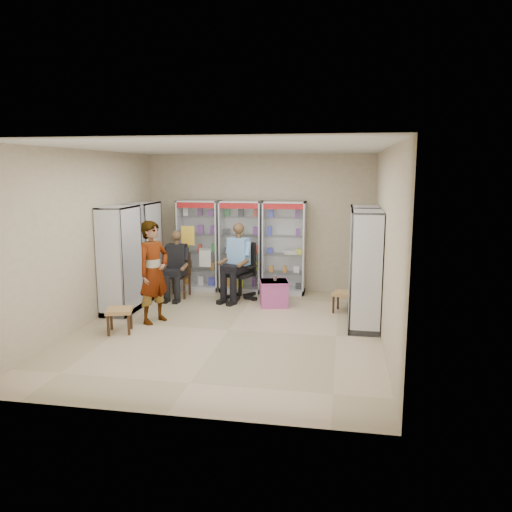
% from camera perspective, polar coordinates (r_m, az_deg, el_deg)
% --- Properties ---
extents(floor, '(6.00, 6.00, 0.00)m').
position_cam_1_polar(floor, '(8.50, -3.15, -8.44)').
color(floor, tan).
rests_on(floor, ground).
extents(room_shell, '(5.02, 6.02, 3.01)m').
position_cam_1_polar(room_shell, '(8.10, -3.28, 4.90)').
color(room_shell, '#C1AC8F').
rests_on(room_shell, ground).
extents(cabinet_back_left, '(0.90, 0.50, 2.00)m').
position_cam_1_polar(cabinet_back_left, '(11.17, -6.49, 1.21)').
color(cabinet_back_left, silver).
rests_on(cabinet_back_left, floor).
extents(cabinet_back_mid, '(0.90, 0.50, 2.00)m').
position_cam_1_polar(cabinet_back_mid, '(10.94, -1.72, 1.09)').
color(cabinet_back_mid, silver).
rests_on(cabinet_back_mid, floor).
extents(cabinet_back_right, '(0.90, 0.50, 2.00)m').
position_cam_1_polar(cabinet_back_right, '(10.78, 3.23, 0.95)').
color(cabinet_back_right, '#ADAFB4').
rests_on(cabinet_back_right, floor).
extents(cabinet_right_far, '(0.90, 0.50, 2.00)m').
position_cam_1_polar(cabinet_right_far, '(9.60, 12.11, -0.36)').
color(cabinet_right_far, '#9FA2A6').
rests_on(cabinet_right_far, floor).
extents(cabinet_right_near, '(0.90, 0.50, 2.00)m').
position_cam_1_polar(cabinet_right_near, '(8.52, 12.35, -1.65)').
color(cabinet_right_near, '#9DA0A3').
rests_on(cabinet_right_near, floor).
extents(cabinet_left_far, '(0.90, 0.50, 2.00)m').
position_cam_1_polar(cabinet_left_far, '(10.61, -12.74, 0.58)').
color(cabinet_left_far, '#A7AAAE').
rests_on(cabinet_left_far, floor).
extents(cabinet_left_near, '(0.90, 0.50, 2.00)m').
position_cam_1_polar(cabinet_left_near, '(9.63, -15.27, -0.46)').
color(cabinet_left_near, '#A7AAAE').
rests_on(cabinet_left_near, floor).
extents(wooden_chair, '(0.42, 0.42, 0.94)m').
position_cam_1_polar(wooden_chair, '(10.65, -8.85, -2.16)').
color(wooden_chair, '#311E13').
rests_on(wooden_chair, floor).
extents(seated_customer, '(0.44, 0.60, 1.34)m').
position_cam_1_polar(seated_customer, '(10.57, -8.96, -1.15)').
color(seated_customer, black).
rests_on(seated_customer, floor).
extents(office_chair, '(0.83, 0.83, 1.18)m').
position_cam_1_polar(office_chair, '(10.35, -1.85, -1.73)').
color(office_chair, black).
rests_on(office_chair, floor).
extents(seated_shopkeeper, '(0.71, 0.82, 1.50)m').
position_cam_1_polar(seated_shopkeeper, '(10.27, -1.91, -0.90)').
color(seated_shopkeeper, '#618CC0').
rests_on(seated_shopkeeper, floor).
extents(pink_trunk, '(0.63, 0.61, 0.50)m').
position_cam_1_polar(pink_trunk, '(9.89, 2.06, -4.28)').
color(pink_trunk, '#9E3F6E').
rests_on(pink_trunk, floor).
extents(tea_glass, '(0.07, 0.07, 0.10)m').
position_cam_1_polar(tea_glass, '(9.86, 2.19, -2.52)').
color(tea_glass, '#5D2D08').
rests_on(tea_glass, pink_trunk).
extents(woven_stool_a, '(0.48, 0.48, 0.39)m').
position_cam_1_polar(woven_stool_a, '(9.60, 9.99, -5.21)').
color(woven_stool_a, tan).
rests_on(woven_stool_a, floor).
extents(woven_stool_b, '(0.51, 0.51, 0.41)m').
position_cam_1_polar(woven_stool_b, '(8.61, -15.30, -7.13)').
color(woven_stool_b, '#AF9249').
rests_on(woven_stool_b, floor).
extents(standing_man, '(0.67, 0.78, 1.80)m').
position_cam_1_polar(standing_man, '(8.88, -11.62, -1.82)').
color(standing_man, gray).
rests_on(standing_man, floor).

